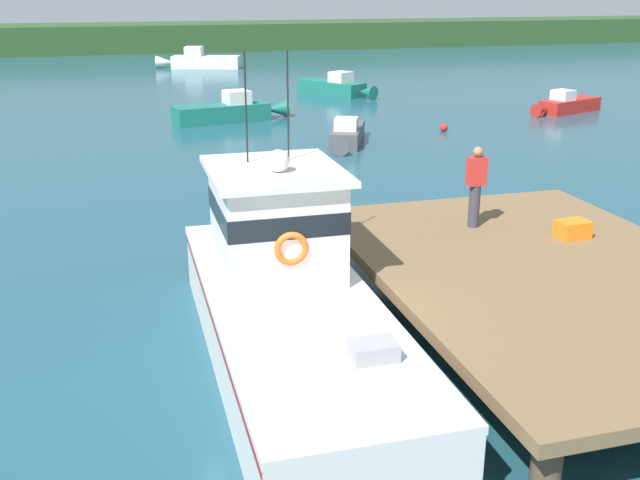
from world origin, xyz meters
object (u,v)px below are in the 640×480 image
object	(u,v)px
main_fishing_boat	(285,296)
deckhand_by_the_boat	(476,185)
moored_boat_near_channel	(200,61)
moored_boat_far_left	(336,87)
moored_boat_mid_harbor	(566,105)
crate_stack_mid_dock	(573,229)
mooring_buoy_inshore	(444,127)
moored_boat_far_right	(230,111)
moored_boat_outer_mooring	(347,135)

from	to	relation	value
main_fishing_boat	deckhand_by_the_boat	size ratio (longest dim) A/B	6.02
moored_boat_near_channel	moored_boat_far_left	bearing A→B (deg)	-70.91
main_fishing_boat	moored_boat_mid_harbor	distance (m)	27.25
moored_boat_far_left	moored_boat_mid_harbor	xyz separation A→B (m)	(8.85, -8.62, -0.07)
deckhand_by_the_boat	moored_boat_mid_harbor	world-z (taller)	deckhand_by_the_boat
moored_boat_far_left	moored_boat_near_channel	distance (m)	16.93
crate_stack_mid_dock	mooring_buoy_inshore	distance (m)	17.22
deckhand_by_the_boat	mooring_buoy_inshore	world-z (taller)	deckhand_by_the_boat
moored_boat_far_right	moored_boat_mid_harbor	bearing A→B (deg)	-7.32
deckhand_by_the_boat	moored_boat_far_left	xyz separation A→B (m)	(5.24, 26.73, -1.61)
moored_boat_far_right	mooring_buoy_inshore	size ratio (longest dim) A/B	16.27
deckhand_by_the_boat	mooring_buoy_inshore	size ratio (longest dim) A/B	4.92
moored_boat_far_right	moored_boat_near_channel	bearing A→B (deg)	86.36
deckhand_by_the_boat	moored_boat_mid_harbor	xyz separation A→B (m)	(14.09, 18.11, -1.68)
deckhand_by_the_boat	moored_boat_mid_harbor	size ratio (longest dim) A/B	0.38
deckhand_by_the_boat	moored_boat_mid_harbor	distance (m)	23.01
moored_boat_outer_mooring	moored_boat_mid_harbor	distance (m)	13.00
crate_stack_mid_dock	moored_boat_near_channel	xyz separation A→B (m)	(-1.82, 43.86, -0.83)
main_fishing_boat	moored_boat_mid_harbor	xyz separation A→B (m)	(18.43, 20.07, -0.63)
main_fishing_boat	moored_boat_far_left	distance (m)	30.26
main_fishing_boat	crate_stack_mid_dock	world-z (taller)	main_fishing_boat
main_fishing_boat	crate_stack_mid_dock	bearing A→B (deg)	8.04
moored_boat_far_right	moored_boat_far_left	bearing A→B (deg)	43.39
crate_stack_mid_dock	main_fishing_boat	bearing A→B (deg)	-171.96
moored_boat_near_channel	mooring_buoy_inshore	bearing A→B (deg)	-76.12
moored_boat_mid_harbor	moored_boat_far_right	xyz separation A→B (m)	(-15.82, 2.03, 0.08)
crate_stack_mid_dock	moored_boat_far_right	size ratio (longest dim) A/B	0.11
moored_boat_far_left	moored_boat_mid_harbor	world-z (taller)	moored_boat_far_left
moored_boat_far_left	moored_boat_mid_harbor	bearing A→B (deg)	-44.27
moored_boat_far_left	mooring_buoy_inshore	distance (m)	11.48
deckhand_by_the_boat	moored_boat_outer_mooring	xyz separation A→B (m)	(1.78, 13.93, -1.69)
moored_boat_outer_mooring	mooring_buoy_inshore	world-z (taller)	moored_boat_outer_mooring
moored_boat_mid_harbor	moored_boat_outer_mooring	bearing A→B (deg)	-161.24
moored_boat_near_channel	main_fishing_boat	bearing A→B (deg)	-95.17
crate_stack_mid_dock	moored_boat_far_right	world-z (taller)	crate_stack_mid_dock
main_fishing_boat	crate_stack_mid_dock	size ratio (longest dim) A/B	16.36
moored_boat_outer_mooring	mooring_buoy_inshore	bearing A→B (deg)	16.47
moored_boat_far_right	crate_stack_mid_dock	bearing A→B (deg)	-81.30
crate_stack_mid_dock	mooring_buoy_inshore	size ratio (longest dim) A/B	1.81
moored_boat_far_left	moored_boat_near_channel	xyz separation A→B (m)	(-5.54, 16.00, 0.08)
crate_stack_mid_dock	moored_boat_mid_harbor	bearing A→B (deg)	56.86
main_fishing_boat	deckhand_by_the_boat	distance (m)	4.88
moored_boat_far_left	moored_boat_outer_mooring	world-z (taller)	moored_boat_far_left
main_fishing_boat	moored_boat_outer_mooring	world-z (taller)	main_fishing_boat
moored_boat_near_channel	moored_boat_outer_mooring	size ratio (longest dim) A/B	1.48
moored_boat_mid_harbor	moored_boat_far_right	size ratio (longest dim) A/B	0.81
main_fishing_boat	moored_boat_far_right	distance (m)	22.26
mooring_buoy_inshore	deckhand_by_the_boat	bearing A→B (deg)	-112.92
main_fishing_boat	moored_boat_outer_mooring	distance (m)	17.04
main_fishing_boat	mooring_buoy_inshore	bearing A→B (deg)	57.95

